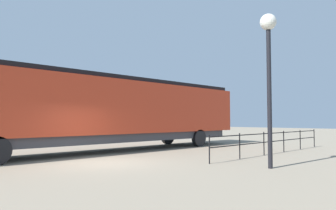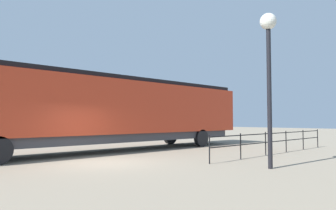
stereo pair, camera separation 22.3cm
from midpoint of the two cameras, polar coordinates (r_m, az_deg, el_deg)
ground_plane at (r=12.98m, az=-12.03°, el=-10.28°), size 120.00×120.00×0.00m
locomotive at (r=17.75m, az=-9.87°, el=-0.86°), size 3.17×18.81×4.05m
lamp_post at (r=11.98m, az=17.32°, el=9.44°), size 0.59×0.59×5.56m
platform_fence at (r=17.07m, az=18.41°, el=-5.86°), size 0.05×10.95×1.13m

